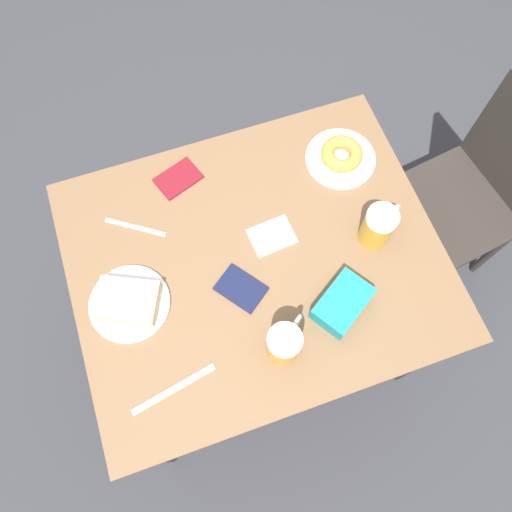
{
  "coord_description": "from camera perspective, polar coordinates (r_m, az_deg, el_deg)",
  "views": [
    {
      "loc": [
        0.48,
        -0.16,
        2.05
      ],
      "look_at": [
        0.0,
        0.0,
        0.78
      ],
      "focal_mm": 35.0,
      "sensor_mm": 36.0,
      "label": 1
    }
  ],
  "objects": [
    {
      "name": "chair",
      "position": [
        1.93,
        24.56,
        7.32
      ],
      "size": [
        0.45,
        0.45,
        0.86
      ],
      "rotation": [
        0.0,
        0.0,
        0.14
      ],
      "color": "#2D2823",
      "rests_on": "ground_plane"
    },
    {
      "name": "table",
      "position": [
        1.44,
        0.0,
        -1.24
      ],
      "size": [
        0.84,
        1.02,
        0.76
      ],
      "color": "brown",
      "rests_on": "ground_plane"
    },
    {
      "name": "passport_near_edge",
      "position": [
        1.35,
        -1.74,
        -3.72
      ],
      "size": [
        0.15,
        0.15,
        0.01
      ],
      "rotation": [
        0.0,
        0.0,
        5.35
      ],
      "color": "#141938",
      "rests_on": "table"
    },
    {
      "name": "passport_far_edge",
      "position": [
        1.5,
        -8.9,
        8.74
      ],
      "size": [
        0.13,
        0.15,
        0.01
      ],
      "rotation": [
        0.0,
        0.0,
        0.34
      ],
      "color": "maroon",
      "rests_on": "table"
    },
    {
      "name": "napkin_folded",
      "position": [
        1.4,
        1.84,
        2.31
      ],
      "size": [
        0.1,
        0.13,
        0.0
      ],
      "rotation": [
        0.0,
        0.0,
        4.79
      ],
      "color": "white",
      "rests_on": "table"
    },
    {
      "name": "plate_with_donut",
      "position": [
        1.53,
        9.72,
        11.21
      ],
      "size": [
        0.21,
        0.21,
        0.05
      ],
      "color": "silver",
      "rests_on": "table"
    },
    {
      "name": "blue_pouch",
      "position": [
        1.33,
        9.86,
        -5.38
      ],
      "size": [
        0.17,
        0.18,
        0.06
      ],
      "rotation": [
        0.0,
        0.0,
        2.13
      ],
      "color": "teal",
      "rests_on": "table"
    },
    {
      "name": "fork",
      "position": [
        1.45,
        -13.61,
        3.21
      ],
      "size": [
        0.11,
        0.16,
        0.0
      ],
      "rotation": [
        0.0,
        0.0,
        2.55
      ],
      "color": "silver",
      "rests_on": "table"
    },
    {
      "name": "knife",
      "position": [
        1.31,
        -9.35,
        -14.79
      ],
      "size": [
        0.06,
        0.23,
        0.0
      ],
      "rotation": [
        0.0,
        0.0,
        0.19
      ],
      "color": "silver",
      "rests_on": "table"
    },
    {
      "name": "beer_mug_left",
      "position": [
        1.38,
        13.84,
        3.37
      ],
      "size": [
        0.09,
        0.13,
        0.13
      ],
      "color": "#C68C23",
      "rests_on": "table"
    },
    {
      "name": "beer_mug_center",
      "position": [
        1.24,
        3.25,
        -9.96
      ],
      "size": [
        0.1,
        0.11,
        0.13
      ],
      "color": "#C68C23",
      "rests_on": "table"
    },
    {
      "name": "plate_with_cake",
      "position": [
        1.36,
        -14.38,
        -5.11
      ],
      "size": [
        0.22,
        0.22,
        0.05
      ],
      "color": "silver",
      "rests_on": "table"
    },
    {
      "name": "ground_plane",
      "position": [
        2.11,
        0.0,
        -7.91
      ],
      "size": [
        8.0,
        8.0,
        0.0
      ],
      "primitive_type": "plane",
      "color": "#333338"
    }
  ]
}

